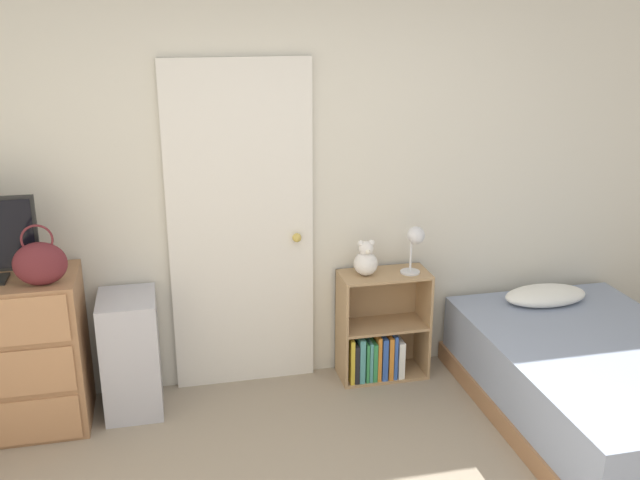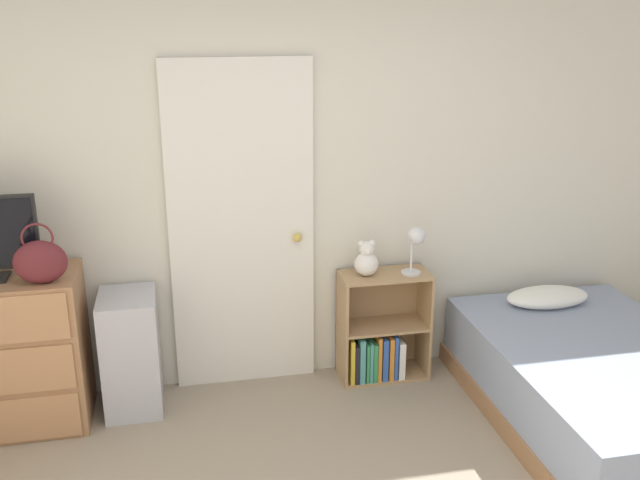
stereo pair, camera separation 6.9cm
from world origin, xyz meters
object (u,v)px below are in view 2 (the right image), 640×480
(teddy_bear, at_px, (366,260))
(handbag, at_px, (40,261))
(desk_lamp, at_px, (416,241))
(storage_bin, at_px, (131,352))
(bookshelf, at_px, (379,339))
(dresser, at_px, (5,353))
(bed, at_px, (600,385))

(teddy_bear, bearing_deg, handbag, -172.57)
(handbag, distance_m, desk_lamp, 2.15)
(storage_bin, relative_size, bookshelf, 1.01)
(storage_bin, xyz_separation_m, bookshelf, (1.53, 0.06, -0.10))
(dresser, height_order, bookshelf, dresser)
(storage_bin, relative_size, desk_lamp, 2.34)
(handbag, xyz_separation_m, desk_lamp, (2.14, 0.20, -0.10))
(bookshelf, bearing_deg, dresser, -177.38)
(desk_lamp, distance_m, bed, 1.34)
(dresser, bearing_deg, bookshelf, 2.62)
(handbag, relative_size, desk_lamp, 1.09)
(dresser, relative_size, bed, 0.49)
(bed, bearing_deg, teddy_bear, 146.84)
(handbag, xyz_separation_m, bookshelf, (1.93, 0.24, -0.76))
(teddy_bear, height_order, desk_lamp, desk_lamp)
(dresser, height_order, storage_bin, dresser)
(dresser, distance_m, bed, 3.37)
(bookshelf, bearing_deg, teddy_bear, 178.05)
(bookshelf, xyz_separation_m, teddy_bear, (-0.09, 0.00, 0.54))
(dresser, distance_m, bookshelf, 2.22)
(handbag, bearing_deg, bookshelf, 6.99)
(bookshelf, xyz_separation_m, bed, (1.09, -0.77, -0.03))
(desk_lamp, bearing_deg, teddy_bear, 172.15)
(dresser, bearing_deg, bed, -11.46)
(handbag, bearing_deg, bed, -10.00)
(storage_bin, bearing_deg, desk_lamp, 0.69)
(desk_lamp, relative_size, bed, 0.17)
(teddy_bear, bearing_deg, storage_bin, -177.51)
(storage_bin, distance_m, desk_lamp, 1.83)
(teddy_bear, relative_size, desk_lamp, 0.74)
(dresser, xyz_separation_m, bed, (3.30, -0.67, -0.22))
(desk_lamp, bearing_deg, dresser, -178.51)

